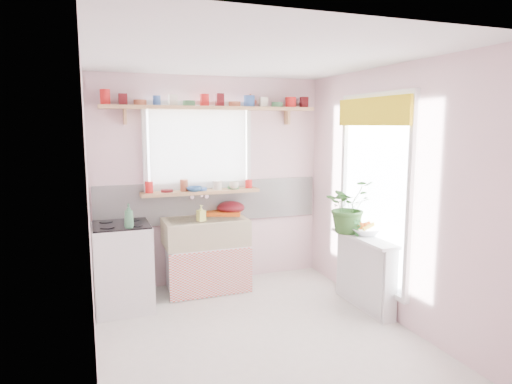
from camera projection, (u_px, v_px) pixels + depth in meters
name	position (u px, v px, depth m)	size (l,w,h in m)	color
room	(285.00, 175.00, 5.06)	(3.20, 3.20, 3.20)	silver
sink_unit	(206.00, 254.00, 5.32)	(0.95, 0.65, 1.11)	white
cooker	(123.00, 266.00, 4.77)	(0.58, 0.58, 0.93)	white
radiator_ledge	(365.00, 271.00, 4.81)	(0.22, 0.95, 0.78)	white
windowsill	(201.00, 192.00, 5.39)	(1.40, 0.22, 0.04)	tan
pine_shelf	(212.00, 108.00, 5.29)	(2.52, 0.24, 0.04)	tan
shelf_crockery	(212.00, 101.00, 5.28)	(2.47, 0.11, 0.12)	red
sill_crockery	(199.00, 186.00, 5.37)	(1.35, 0.11, 0.12)	red
dish_tray	(223.00, 212.00, 5.54)	(0.43, 0.32, 0.04)	#D85613
colander	(231.00, 207.00, 5.57)	(0.34, 0.34, 0.15)	maroon
jade_plant	(348.00, 206.00, 4.89)	(0.52, 0.45, 0.58)	#2E5A24
fruit_bowl	(366.00, 231.00, 4.82)	(0.31, 0.31, 0.08)	white
herb_pot	(357.00, 227.00, 4.75)	(0.10, 0.07, 0.20)	#29672A
soap_bottle_sink	(201.00, 213.00, 5.14)	(0.08, 0.08, 0.18)	#D5DC61
sill_cup	(234.00, 185.00, 5.48)	(0.12, 0.12, 0.09)	beige
sill_bowl	(194.00, 189.00, 5.30)	(0.17, 0.17, 0.05)	#3468AA
shelf_vase	(250.00, 101.00, 5.50)	(0.15, 0.15, 0.15)	#B84B38
cooker_bottle	(129.00, 216.00, 4.50)	(0.09, 0.09, 0.24)	#3B7750
fruit	(366.00, 226.00, 4.81)	(0.20, 0.14, 0.10)	#E35713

